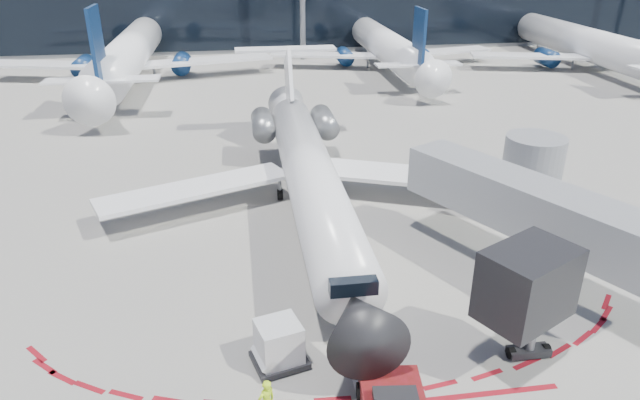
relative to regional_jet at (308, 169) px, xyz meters
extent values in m
plane|color=slate|center=(-0.13, -4.24, -2.48)|extent=(260.00, 260.00, 0.00)
cube|color=silver|center=(-0.13, -2.24, -2.48)|extent=(0.25, 40.00, 0.01)
cube|color=gray|center=(-0.13, 60.76, 2.52)|extent=(150.00, 24.00, 10.00)
cube|color=black|center=(-0.13, 48.71, 2.52)|extent=(150.00, 0.20, 9.00)
cube|color=#96999E|center=(8.87, -8.74, 1.12)|extent=(8.22, 12.61, 2.30)
cube|color=black|center=(5.82, -14.48, 1.12)|extent=(3.86, 3.44, 2.60)
cylinder|color=gray|center=(6.62, -14.08, -1.28)|extent=(0.36, 0.36, 2.40)
cube|color=black|center=(6.62, -14.08, -2.26)|extent=(1.60, 0.60, 0.30)
cylinder|color=#96999E|center=(11.92, -3.00, -0.08)|extent=(3.20, 3.20, 4.80)
cylinder|color=black|center=(11.92, -3.00, -2.23)|extent=(4.00, 4.00, 0.50)
cylinder|color=white|center=(0.00, -1.22, -0.04)|extent=(2.81, 22.91, 2.81)
cone|color=black|center=(0.00, -14.13, -0.04)|extent=(2.81, 2.92, 2.81)
cone|color=white|center=(0.00, 12.11, -0.04)|extent=(2.81, 3.75, 2.81)
cube|color=black|center=(0.00, -12.47, 0.54)|extent=(1.77, 1.46, 0.57)
cube|color=white|center=(-6.46, 0.34, -0.97)|extent=(11.15, 6.61, 0.32)
cube|color=white|center=(6.46, 0.34, -0.97)|extent=(11.15, 6.61, 0.32)
cube|color=white|center=(0.00, 11.07, 2.46)|extent=(0.26, 4.89, 4.97)
cube|color=white|center=(0.00, 13.25, 4.34)|extent=(7.50, 1.67, 0.17)
cylinder|color=slate|center=(-2.13, 7.94, 0.23)|extent=(1.56, 3.54, 1.56)
cylinder|color=slate|center=(2.13, 7.94, 0.23)|extent=(1.56, 3.54, 1.56)
cylinder|color=black|center=(0.00, -10.80, -2.19)|extent=(0.23, 0.58, 0.58)
cylinder|color=black|center=(-1.56, 1.38, -2.15)|extent=(0.31, 0.67, 0.67)
cylinder|color=black|center=(1.56, 1.38, -2.15)|extent=(0.31, 0.67, 0.67)
cylinder|color=gray|center=(0.00, -10.80, -1.91)|extent=(0.19, 0.19, 1.15)
cylinder|color=gray|center=(0.93, -14.35, -2.13)|extent=(0.40, 2.64, 0.10)
cylinder|color=black|center=(-0.15, -15.35, -2.16)|extent=(0.36, 0.68, 0.65)
cylinder|color=black|center=(1.77, -15.57, -2.16)|extent=(0.36, 0.68, 0.65)
cube|color=black|center=(-2.78, -13.14, -2.31)|extent=(2.27, 2.07, 0.21)
cube|color=silver|center=(-2.78, -13.14, -1.45)|extent=(1.86, 1.79, 1.53)
cylinder|color=black|center=(-3.35, -13.94, -2.39)|extent=(0.14, 0.21, 0.19)
cylinder|color=black|center=(-1.87, -13.54, -2.39)|extent=(0.14, 0.21, 0.19)
cylinder|color=black|center=(-3.68, -12.74, -2.39)|extent=(0.14, 0.21, 0.19)
cylinder|color=black|center=(-2.20, -12.34, -2.39)|extent=(0.14, 0.21, 0.19)
cone|color=#E54F04|center=(1.29, -14.07, -2.27)|extent=(0.31, 0.31, 0.43)
camera|label=1|loc=(-3.70, -29.91, 12.08)|focal=32.00mm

